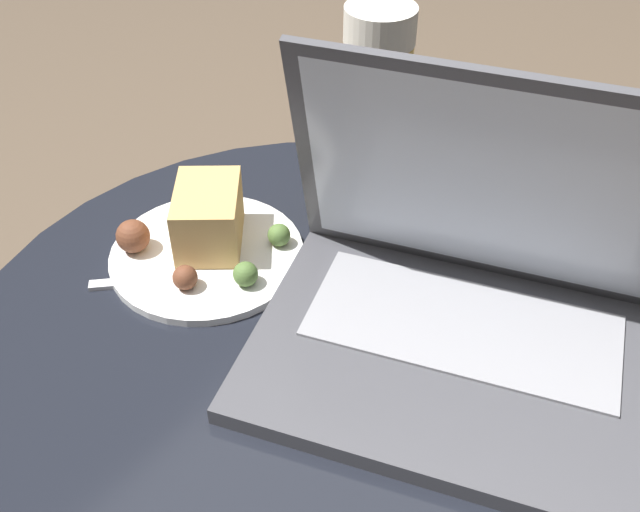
{
  "coord_description": "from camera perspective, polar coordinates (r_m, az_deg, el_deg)",
  "views": [
    {
      "loc": [
        0.31,
        -0.39,
        1.08
      ],
      "look_at": [
        -0.02,
        0.03,
        0.62
      ],
      "focal_mm": 42.0,
      "sensor_mm": 36.0,
      "label": 1
    }
  ],
  "objects": [
    {
      "name": "fork",
      "position": [
        0.79,
        -9.52,
        -1.57
      ],
      "size": [
        0.14,
        0.15,
        0.0
      ],
      "color": "silver",
      "rests_on": "table"
    },
    {
      "name": "snack_plate",
      "position": [
        0.8,
        -8.72,
        1.47
      ],
      "size": [
        0.21,
        0.21,
        0.07
      ],
      "color": "white",
      "rests_on": "table"
    },
    {
      "name": "laptop",
      "position": [
        0.69,
        11.09,
        -3.53
      ],
      "size": [
        0.43,
        0.37,
        0.27
      ],
      "color": "#47474C",
      "rests_on": "table"
    },
    {
      "name": "beer_glass",
      "position": [
        0.8,
        4.21,
        10.19
      ],
      "size": [
        0.07,
        0.07,
        0.25
      ],
      "color": "gold",
      "rests_on": "table"
    },
    {
      "name": "table",
      "position": [
        0.84,
        -0.08,
        -13.43
      ],
      "size": [
        0.7,
        0.7,
        0.55
      ],
      "color": "#9E9EA3",
      "rests_on": "ground_plane"
    }
  ]
}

